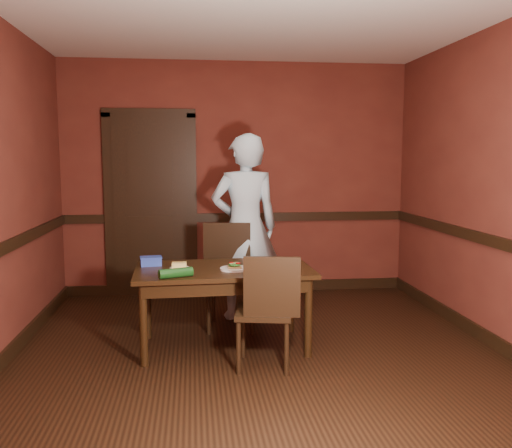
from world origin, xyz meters
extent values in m
cube|color=black|center=(0.00, 0.00, 0.00)|extent=(4.00, 4.50, 0.01)
cube|color=white|center=(0.00, 0.00, 2.70)|extent=(4.00, 4.50, 0.01)
cube|color=#5D251C|center=(0.00, 2.25, 1.35)|extent=(4.00, 0.02, 2.70)
cube|color=#5D251C|center=(0.00, -2.25, 1.35)|extent=(4.00, 0.02, 2.70)
cube|color=#5D251C|center=(2.00, 0.00, 1.35)|extent=(0.02, 4.50, 2.70)
cube|color=black|center=(0.00, 2.23, 0.90)|extent=(4.00, 0.03, 0.10)
cube|color=black|center=(1.99, 0.00, 0.90)|extent=(0.03, 4.50, 0.10)
cube|color=black|center=(0.00, 2.23, 0.06)|extent=(4.00, 0.03, 0.12)
cube|color=black|center=(1.99, 0.00, 0.06)|extent=(0.03, 4.50, 0.12)
cube|color=black|center=(-1.00, 2.21, 1.02)|extent=(0.85, 0.04, 2.05)
cube|color=black|center=(-1.48, 2.23, 1.02)|extent=(0.10, 0.06, 2.15)
cube|color=black|center=(-0.52, 2.23, 1.02)|extent=(0.10, 0.06, 2.15)
cube|color=black|center=(-1.00, 2.23, 2.10)|extent=(1.05, 0.06, 0.10)
cube|color=black|center=(-0.27, 0.36, 0.34)|extent=(1.49, 0.87, 0.68)
imported|color=silver|center=(-0.01, 1.20, 0.92)|extent=(0.70, 0.50, 1.83)
cylinder|color=white|center=(-0.19, 0.27, 0.69)|extent=(0.24, 0.24, 0.01)
cube|color=tan|center=(-0.19, 0.27, 0.70)|extent=(0.11, 0.10, 0.02)
ellipsoid|color=#2D7F2C|center=(-0.19, 0.27, 0.73)|extent=(0.10, 0.09, 0.02)
cylinder|color=#B40A08|center=(-0.21, 0.28, 0.74)|extent=(0.04, 0.04, 0.01)
cylinder|color=#B40A08|center=(-0.16, 0.26, 0.74)|extent=(0.04, 0.04, 0.01)
cylinder|color=#98BD62|center=(-0.22, 0.24, 0.74)|extent=(0.03, 0.03, 0.01)
cylinder|color=#98BD62|center=(-0.16, 0.29, 0.74)|extent=(0.03, 0.03, 0.01)
cylinder|color=#98BD62|center=(-0.19, 0.27, 0.74)|extent=(0.03, 0.03, 0.01)
cylinder|color=#6D964A|center=(0.04, 0.27, 0.72)|extent=(0.07, 0.07, 0.07)
cylinder|color=#B0B0B0|center=(0.04, 0.27, 0.77)|extent=(0.07, 0.07, 0.01)
cylinder|color=white|center=(-0.64, 0.37, 0.69)|extent=(0.16, 0.16, 0.01)
cube|color=#E2CA6A|center=(-0.64, 0.37, 0.71)|extent=(0.12, 0.08, 0.04)
cube|color=blue|center=(-0.88, 0.52, 0.72)|extent=(0.19, 0.14, 0.07)
cube|color=blue|center=(-0.88, 0.52, 0.76)|extent=(0.20, 0.15, 0.01)
cylinder|color=#123E13|center=(-0.66, 0.02, 0.72)|extent=(0.27, 0.16, 0.07)
camera|label=1|loc=(-0.52, -4.09, 1.60)|focal=38.00mm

